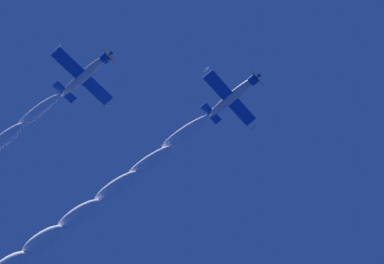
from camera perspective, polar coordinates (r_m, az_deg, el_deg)
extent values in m
ellipsoid|color=silver|center=(67.01, 3.60, 3.16)|extent=(1.42, 6.43, 1.99)
cylinder|color=#194CB2|center=(66.93, 5.57, 4.71)|extent=(1.23, 1.00, 1.31)
cone|color=#194CB2|center=(66.93, 5.99, 5.04)|extent=(0.59, 0.73, 0.65)
cylinder|color=#3F3F47|center=(66.93, 5.90, 4.96)|extent=(2.64, 0.33, 2.63)
cube|color=#194CB2|center=(66.87, 3.47, 3.04)|extent=(7.97, 1.37, 2.08)
ellipsoid|color=silver|center=(67.42, 5.57, 0.42)|extent=(0.30, 0.89, 0.39)
ellipsoid|color=silver|center=(66.55, 1.34, 5.69)|extent=(0.30, 0.89, 0.39)
cube|color=#194CB2|center=(67.26, 1.73, 1.69)|extent=(2.87, 0.88, 0.84)
cube|color=silver|center=(67.74, 1.69, 1.71)|extent=(0.37, 1.19, 1.19)
ellipsoid|color=#1E232D|center=(67.39, 3.78, 3.35)|extent=(0.83, 1.52, 0.93)
ellipsoid|color=silver|center=(67.15, -9.72, 5.08)|extent=(1.42, 6.43, 2.01)
cylinder|color=#194CB2|center=(66.62, -7.83, 6.68)|extent=(1.22, 1.00, 1.31)
cone|color=#194CB2|center=(66.53, -7.43, 7.03)|extent=(0.59, 0.73, 0.65)
cylinder|color=#3F3F47|center=(66.55, -7.52, 6.95)|extent=(2.63, 0.34, 2.62)
cube|color=#194CB2|center=(67.04, -9.87, 4.96)|extent=(7.98, 1.36, 2.03)
ellipsoid|color=silver|center=(66.93, -7.69, 2.36)|extent=(0.30, 0.89, 0.39)
ellipsoid|color=silver|center=(67.37, -12.05, 7.54)|extent=(0.30, 0.89, 0.39)
cube|color=#194CB2|center=(67.82, -11.47, 3.58)|extent=(2.87, 0.88, 0.82)
cube|color=silver|center=(68.30, -11.42, 3.59)|extent=(0.37, 1.20, 1.19)
ellipsoid|color=#1E232D|center=(67.48, -9.47, 5.27)|extent=(0.83, 1.52, 0.94)
ellipsoid|color=white|center=(67.59, -0.61, 0.02)|extent=(1.18, 6.70, 1.91)
ellipsoid|color=white|center=(68.74, -3.86, -2.72)|extent=(1.41, 6.73, 2.14)
ellipsoid|color=white|center=(70.11, -6.85, -4.96)|extent=(1.65, 6.76, 2.38)
ellipsoid|color=white|center=(71.88, -10.24, -7.44)|extent=(1.89, 6.78, 2.61)
ellipsoid|color=white|center=(73.83, -13.38, -9.59)|extent=(2.12, 6.81, 2.85)
ellipsoid|color=white|center=(68.80, -13.83, 1.79)|extent=(1.18, 6.70, 1.91)
ellipsoid|color=white|center=(70.77, -16.74, -0.69)|extent=(1.41, 6.73, 2.14)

